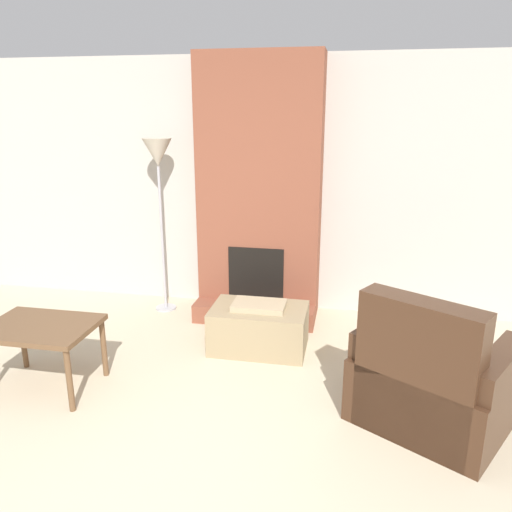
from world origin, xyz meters
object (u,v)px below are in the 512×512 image
armchair (430,383)px  side_table (41,333)px  floor_lamp_left (158,163)px  ottoman (259,327)px

armchair → side_table: size_ratio=1.53×
side_table → floor_lamp_left: size_ratio=0.45×
side_table → floor_lamp_left: (0.33, 1.68, 1.10)m
armchair → side_table: 2.84m
ottoman → side_table: bearing=-147.4°
ottoman → side_table: side_table is taller
armchair → floor_lamp_left: floor_lamp_left is taller
side_table → floor_lamp_left: bearing=78.8°
armchair → floor_lamp_left: (-2.50, 1.61, 1.26)m
ottoman → floor_lamp_left: floor_lamp_left is taller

